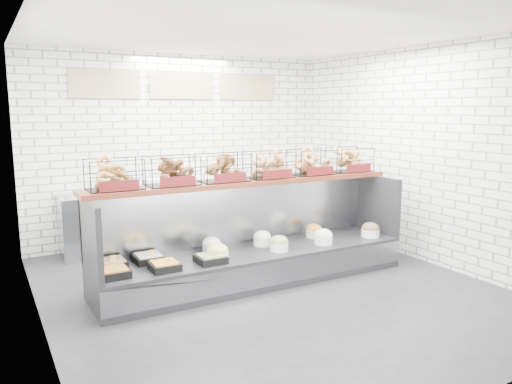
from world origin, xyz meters
TOP-DOWN VIEW (x-y plane):
  - ground at (0.00, 0.00)m, footprint 5.50×5.50m
  - room_shell at (0.00, 0.60)m, footprint 5.02×5.51m
  - display_case at (-0.02, 0.34)m, footprint 4.00×0.90m
  - bagel_shelf at (-0.00, 0.52)m, footprint 4.10×0.50m
  - prep_counter at (-0.00, 2.43)m, footprint 4.00×0.60m

SIDE VIEW (x-z plane):
  - ground at x=0.00m, z-range 0.00..0.00m
  - display_case at x=-0.02m, z-range -0.27..0.93m
  - prep_counter at x=0.00m, z-range -0.13..1.07m
  - bagel_shelf at x=0.00m, z-range 1.20..1.60m
  - room_shell at x=0.00m, z-range 0.55..3.56m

